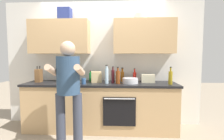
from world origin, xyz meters
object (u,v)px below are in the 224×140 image
object	(u,v)px
bottle_syrup	(122,76)
grocery_bag_bread	(96,77)
bottle_wine	(113,76)
cup_tea	(84,81)
bottle_vinegar	(118,77)
bottle_soda	(90,77)
bottle_oil	(170,77)
grocery_bag_rice	(148,78)
bottle_water	(107,75)
knife_block	(39,76)
potted_herb	(63,74)
person_standing	(68,86)
bottle_hotsauce	(135,76)
mixing_bowl	(130,81)
bottle_juice	(69,77)

from	to	relation	value
bottle_syrup	grocery_bag_bread	xyz separation A→B (m)	(-0.50, -0.13, -0.01)
bottle_wine	cup_tea	world-z (taller)	bottle_wine
bottle_vinegar	bottle_soda	xyz separation A→B (m)	(-0.56, 0.31, -0.04)
bottle_oil	grocery_bag_bread	distance (m)	1.36
bottle_oil	grocery_bag_rice	size ratio (longest dim) A/B	1.26
bottle_vinegar	bottle_oil	size ratio (longest dim) A/B	0.98
bottle_vinegar	bottle_water	distance (m)	0.21
knife_block	potted_herb	xyz separation A→B (m)	(0.45, 0.05, 0.03)
bottle_syrup	person_standing	bearing A→B (deg)	-131.79
bottle_oil	grocery_bag_rice	distance (m)	0.42
grocery_bag_bread	bottle_water	bearing A→B (deg)	-33.14
potted_herb	grocery_bag_rice	world-z (taller)	potted_herb
bottle_vinegar	knife_block	distance (m)	1.53
bottle_hotsauce	mixing_bowl	distance (m)	0.24
bottle_syrup	bottle_wine	bearing A→B (deg)	-127.35
knife_block	bottle_syrup	bearing A→B (deg)	5.68
bottle_hotsauce	grocery_bag_rice	world-z (taller)	bottle_hotsauce
bottle_oil	potted_herb	bearing A→B (deg)	174.31
mixing_bowl	bottle_vinegar	bearing A→B (deg)	-165.91
bottle_wine	bottle_syrup	xyz separation A→B (m)	(0.17, 0.23, -0.02)
cup_tea	potted_herb	xyz separation A→B (m)	(-0.46, 0.24, 0.11)
cup_tea	mixing_bowl	size ratio (longest dim) A/B	0.37
bottle_soda	potted_herb	size ratio (longest dim) A/B	0.77
bottle_hotsauce	bottle_oil	bearing A→B (deg)	-26.37
bottle_water	knife_block	distance (m)	1.33
grocery_bag_bread	knife_block	bearing A→B (deg)	-178.33
mixing_bowl	potted_herb	xyz separation A→B (m)	(-1.30, 0.11, 0.11)
bottle_wine	knife_block	world-z (taller)	bottle_wine
knife_block	mixing_bowl	bearing A→B (deg)	-1.92
bottle_wine	mixing_bowl	distance (m)	0.33
bottle_juice	grocery_bag_rice	xyz separation A→B (m)	(1.49, 0.13, -0.03)
grocery_bag_bread	grocery_bag_rice	size ratio (longest dim) A/B	0.82
bottle_syrup	knife_block	size ratio (longest dim) A/B	0.89
bottle_hotsauce	bottle_syrup	bearing A→B (deg)	179.09
bottle_water	bottle_hotsauce	xyz separation A→B (m)	(0.53, 0.26, -0.05)
mixing_bowl	grocery_bag_bread	world-z (taller)	grocery_bag_bread
person_standing	bottle_wine	size ratio (longest dim) A/B	5.19
bottle_wine	mixing_bowl	xyz separation A→B (m)	(0.32, 0.01, -0.08)
bottle_oil	cup_tea	world-z (taller)	bottle_oil
bottle_juice	potted_herb	bearing A→B (deg)	140.06
bottle_vinegar	bottle_hotsauce	bearing A→B (deg)	40.15
bottle_syrup	grocery_bag_bread	size ratio (longest dim) A/B	1.35
potted_herb	grocery_bag_bread	bearing A→B (deg)	-1.94
bottle_oil	knife_block	distance (m)	2.46
bottle_water	bottle_syrup	xyz separation A→B (m)	(0.29, 0.27, -0.03)
bottle_water	mixing_bowl	size ratio (longest dim) A/B	1.19
bottle_soda	bottle_vinegar	bearing A→B (deg)	-28.80
bottle_water	grocery_bag_rice	distance (m)	0.80
grocery_bag_rice	bottle_wine	bearing A→B (deg)	-169.26
bottle_syrup	grocery_bag_rice	bearing A→B (deg)	-11.77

